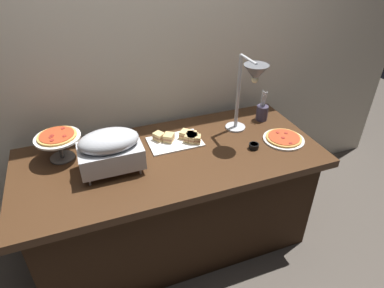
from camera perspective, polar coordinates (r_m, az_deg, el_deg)
ground_plane at (r=2.59m, az=-3.00°, el=-15.83°), size 8.00×8.00×0.00m
back_wall at (r=2.31m, az=-7.85°, el=13.89°), size 4.40×0.04×2.40m
buffet_table at (r=2.31m, az=-3.28°, el=-9.53°), size 1.90×0.84×0.76m
chafing_dish at (r=1.92m, az=-13.93°, el=-0.83°), size 0.36×0.23×0.26m
heat_lamp at (r=2.08m, az=10.22°, el=10.78°), size 0.15×0.33×0.54m
pizza_plate_front at (r=2.29m, az=15.51°, el=0.90°), size 0.27×0.27×0.03m
pizza_plate_center at (r=2.13m, az=-22.10°, el=0.78°), size 0.27×0.27×0.17m
sandwich_platter at (r=2.19m, az=-1.87°, el=0.94°), size 0.35×0.22×0.06m
sauce_cup_near at (r=2.20m, az=-9.86°, el=0.55°), size 0.06×0.06×0.04m
sauce_cup_far at (r=2.16m, az=10.60°, el=-0.33°), size 0.06×0.06×0.03m
utensil_holder at (r=2.49m, az=11.98°, el=5.38°), size 0.08×0.08×0.23m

